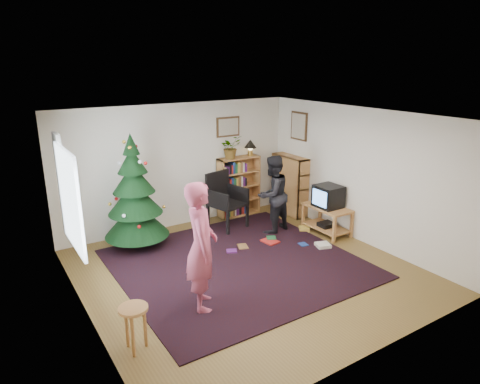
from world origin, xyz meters
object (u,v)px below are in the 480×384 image
table_lamp (250,145)px  bookshelf_right (290,184)px  stool (134,317)px  bookshelf_back (239,186)px  tv_stand (327,217)px  crt_tv (328,196)px  potted_plant (231,147)px  picture_right (299,126)px  christmas_tree (135,201)px  picture_back (228,127)px  person_standing (201,246)px  armchair (224,197)px  person_by_chair (272,195)px

table_lamp → bookshelf_right: bearing=-35.5°
stool → table_lamp: bearing=40.6°
bookshelf_back → tv_stand: (0.89, -1.84, -0.34)m
crt_tv → potted_plant: bearing=120.7°
picture_right → christmas_tree: 3.79m
picture_right → potted_plant: bearing=156.4°
picture_right → christmas_tree: bearing=177.6°
picture_back → person_standing: picture_back is taller
picture_back → bookshelf_back: (0.18, -0.14, -1.29)m
potted_plant → table_lamp: 0.50m
tv_stand → potted_plant: (-1.09, 1.84, 1.21)m
bookshelf_right → crt_tv: bearing=174.7°
christmas_tree → bookshelf_right: bearing=-1.2°
tv_stand → stool: size_ratio=1.63×
armchair → stool: armchair is taller
bookshelf_right → table_lamp: (-0.71, 0.51, 0.87)m
tv_stand → armchair: (-1.51, 1.41, 0.30)m
tv_stand → person_by_chair: size_ratio=0.60×
bookshelf_back → stool: 4.82m
bookshelf_right → person_standing: bearing=124.5°
picture_right → person_standing: size_ratio=0.33×
potted_plant → stool: bearing=-135.4°
crt_tv → person_standing: (-3.30, -1.02, 0.14)m
christmas_tree → table_lamp: bearing=8.9°
picture_right → stool: 5.60m
bookshelf_back → stool: size_ratio=2.26×
tv_stand → person_by_chair: person_by_chair is taller
table_lamp → stool: bearing=-139.4°
crt_tv → tv_stand: bearing=0.0°
potted_plant → person_by_chair: bearing=-79.4°
bookshelf_back → christmas_tree: bearing=-170.0°
picture_right → christmas_tree: size_ratio=0.29×
armchair → potted_plant: bearing=31.1°
picture_right → person_by_chair: (-1.13, -0.61, -1.17)m
bookshelf_right → picture_right: bearing=-120.8°
tv_stand → table_lamp: (-0.59, 1.84, 1.21)m
stool → person_standing: 1.27m
picture_back → christmas_tree: (-2.30, -0.57, -1.07)m
bookshelf_back → person_standing: size_ratio=0.72×
armchair → stool: bearing=-150.0°
tv_stand → table_lamp: bearing=107.9°
bookshelf_back → bookshelf_right: size_ratio=1.00×
bookshelf_back → tv_stand: bearing=-64.1°
bookshelf_back → armchair: bearing=-145.4°
christmas_tree → crt_tv: bearing=-22.6°
armchair → table_lamp: size_ratio=3.24×
stool → person_by_chair: bearing=30.4°
christmas_tree → armchair: 1.88m
picture_back → stool: bearing=-134.5°
person_standing → crt_tv: bearing=-49.9°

